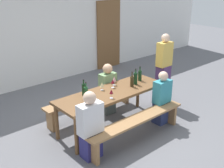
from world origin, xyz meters
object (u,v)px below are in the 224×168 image
(wine_bottle_4, at_px, (84,89))
(seated_guest_near_0, at_px, (90,127))
(wine_bottle_0, at_px, (140,75))
(wine_bottle_3, at_px, (86,94))
(wooden_door, at_px, (109,35))
(bench_near, at_px, (137,123))
(seated_guest_far_0, at_px, (108,90))
(seated_guest_near_1, at_px, (162,99))
(wine_glass_1, at_px, (113,82))
(tasting_table, at_px, (112,95))
(wine_glass_0, at_px, (102,85))
(wine_bottle_1, at_px, (136,78))
(standing_host, at_px, (163,71))
(wine_glass_3, at_px, (114,79))
(wine_glass_2, at_px, (111,92))
(wine_bottle_2, at_px, (132,81))
(bench_far, at_px, (91,99))

(wine_bottle_4, xyz_separation_m, seated_guest_near_0, (-0.40, -0.72, -0.32))
(wine_bottle_0, distance_m, wine_bottle_3, 1.43)
(wine_bottle_3, distance_m, seated_guest_near_0, 0.68)
(wooden_door, xyz_separation_m, bench_near, (-2.49, -3.68, -0.69))
(seated_guest_far_0, bearing_deg, seated_guest_near_1, 26.30)
(wooden_door, relative_size, wine_glass_1, 12.45)
(wine_bottle_4, relative_size, wine_glass_1, 1.82)
(wine_bottle_4, bearing_deg, tasting_table, -21.41)
(wine_glass_0, relative_size, seated_guest_far_0, 0.14)
(tasting_table, height_order, wine_bottle_1, wine_bottle_1)
(wine_glass_0, bearing_deg, standing_host, -3.60)
(wine_glass_0, xyz_separation_m, seated_guest_near_0, (-0.81, -0.69, -0.31))
(wine_bottle_4, xyz_separation_m, wine_glass_3, (0.75, 0.02, 0.01))
(bench_near, bearing_deg, wine_bottle_4, 120.17)
(bench_near, relative_size, wine_glass_2, 12.43)
(wine_bottle_2, bearing_deg, wine_glass_1, 148.69)
(bench_far, xyz_separation_m, seated_guest_near_1, (0.85, -1.19, 0.16))
(wine_bottle_0, height_order, wine_bottle_1, wine_bottle_1)
(wine_bottle_1, distance_m, standing_host, 1.00)
(seated_guest_far_0, bearing_deg, wine_glass_2, -36.31)
(wine_glass_1, xyz_separation_m, wine_glass_3, (0.11, 0.08, 0.01))
(wooden_door, bearing_deg, wine_glass_2, -129.92)
(tasting_table, distance_m, wine_bottle_1, 0.64)
(wooden_door, height_order, tasting_table, wooden_door)
(wine_bottle_3, height_order, seated_guest_near_1, wine_bottle_3)
(wine_bottle_3, bearing_deg, wine_bottle_2, -2.88)
(tasting_table, bearing_deg, wine_bottle_2, -8.09)
(seated_guest_near_0, bearing_deg, wine_bottle_3, -30.61)
(wine_glass_0, bearing_deg, wine_bottle_0, -6.62)
(wine_bottle_1, xyz_separation_m, seated_guest_far_0, (-0.27, 0.54, -0.35))
(wine_bottle_4, distance_m, wine_glass_2, 0.52)
(wooden_door, height_order, seated_guest_far_0, wooden_door)
(wooden_door, distance_m, bench_far, 3.49)
(seated_guest_far_0, bearing_deg, wine_bottle_2, 12.18)
(wine_bottle_0, xyz_separation_m, wine_bottle_4, (-1.33, 0.13, 0.00))
(wine_bottle_1, relative_size, wine_glass_3, 1.81)
(wine_glass_1, height_order, seated_guest_near_1, seated_guest_near_1)
(wine_bottle_0, xyz_separation_m, wine_glass_2, (-1.04, -0.30, 0.01))
(wine_bottle_4, xyz_separation_m, seated_guest_far_0, (0.84, 0.32, -0.34))
(seated_guest_near_0, xyz_separation_m, seated_guest_near_1, (1.76, 0.00, -0.04))
(wine_glass_3, bearing_deg, wine_glass_0, -173.35)
(wine_bottle_4, xyz_separation_m, standing_host, (2.10, -0.13, -0.08))
(wine_glass_2, relative_size, seated_guest_far_0, 0.16)
(wooden_door, bearing_deg, wine_glass_0, -132.45)
(wooden_door, bearing_deg, wine_bottle_1, -121.92)
(bench_far, height_order, wine_bottle_2, wine_bottle_2)
(seated_guest_near_0, xyz_separation_m, seated_guest_far_0, (1.24, 1.04, -0.02))
(wine_bottle_0, distance_m, seated_guest_near_1, 0.68)
(wine_bottle_1, distance_m, seated_guest_near_1, 0.66)
(wine_bottle_2, distance_m, seated_guest_near_1, 0.69)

